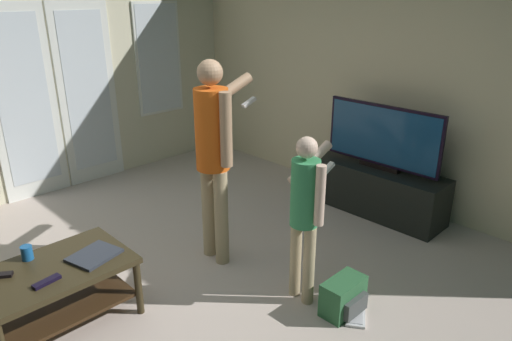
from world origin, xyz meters
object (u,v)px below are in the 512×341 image
coffee_table (56,283)px  person_adult (214,145)px  flat_screen_tv (383,137)px  cup_near_edge (27,253)px  tv_stand (378,190)px  laptop_closed (94,255)px  backpack (344,297)px  tv_remote_black (47,282)px  loose_keyboard (356,307)px  person_child (306,206)px

coffee_table → person_adult: 1.47m
flat_screen_tv → cup_near_edge: size_ratio=12.24×
tv_stand → laptop_closed: bearing=169.6°
tv_stand → coffee_table: bearing=169.2°
backpack → cup_near_edge: size_ratio=3.38×
person_adult → cup_near_edge: (-1.38, 0.30, -0.50)m
flat_screen_tv → tv_remote_black: bearing=172.3°
coffee_table → tv_stand: bearing=-10.8°
backpack → person_adult: bearing=97.3°
backpack → laptop_closed: bearing=135.0°
tv_stand → tv_remote_black: bearing=172.2°
flat_screen_tv → backpack: flat_screen_tv is taller
coffee_table → loose_keyboard: (1.55, -1.31, -0.31)m
coffee_table → person_adult: (1.30, -0.09, 0.67)m
tv_stand → backpack: bearing=-155.9°
flat_screen_tv → tv_remote_black: flat_screen_tv is taller
coffee_table → tv_remote_black: tv_remote_black is taller
coffee_table → tv_remote_black: (-0.10, -0.15, 0.13)m
tv_stand → cup_near_edge: bearing=165.7°
tv_stand → flat_screen_tv: bearing=114.7°
laptop_closed → tv_remote_black: (-0.35, -0.08, 0.00)m
backpack → cup_near_edge: bearing=136.0°
person_child → backpack: (0.07, -0.31, -0.62)m
person_child → tv_remote_black: (-1.48, 0.80, -0.29)m
coffee_table → person_adult: bearing=-4.0°
tv_stand → cup_near_edge: cup_near_edge is taller
person_child → tv_remote_black: size_ratio=7.27×
tv_stand → tv_remote_black: (-3.10, 0.42, 0.22)m
person_child → loose_keyboard: bearing=-64.3°
person_adult → laptop_closed: person_adult is taller
tv_stand → flat_screen_tv: (-0.00, 0.00, 0.56)m
person_child → backpack: size_ratio=3.74×
coffee_table → laptop_closed: (0.25, -0.07, 0.13)m
person_child → backpack: bearing=-76.8°
tv_stand → tv_remote_black: size_ratio=7.93×
tv_stand → backpack: (-1.55, -0.69, -0.11)m
person_adult → person_child: size_ratio=1.34×
tv_stand → flat_screen_tv: flat_screen_tv is taller
tv_stand → person_child: bearing=-166.8°
person_adult → backpack: 1.47m
tv_stand → backpack: size_ratio=4.08×
coffee_table → loose_keyboard: coffee_table is taller
loose_keyboard → tv_remote_black: size_ratio=2.59×
person_adult → loose_keyboard: bearing=-78.4°
tv_stand → loose_keyboard: (-1.45, -0.74, -0.23)m
coffee_table → cup_near_edge: bearing=110.6°
cup_near_edge → tv_remote_black: 0.36m
person_adult → cup_near_edge: size_ratio=16.90×
coffee_table → tv_remote_black: bearing=-123.9°
coffee_table → tv_stand: (3.00, -0.57, -0.08)m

